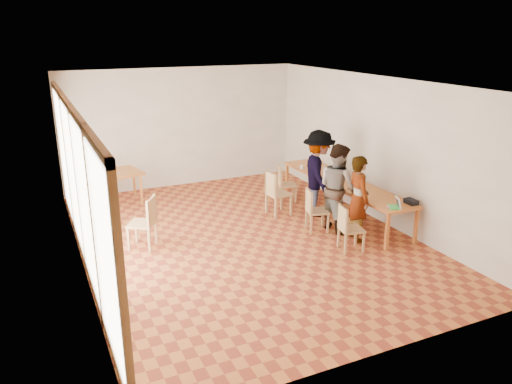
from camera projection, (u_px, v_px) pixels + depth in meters
ground at (246, 239)px, 9.70m from camera, size 8.00×8.00×0.00m
wall_back at (182, 128)px, 12.68m from camera, size 6.00×0.10×3.00m
wall_front at (383, 246)px, 5.78m from camera, size 6.00×0.10×3.00m
wall_right at (376, 149)px, 10.43m from camera, size 0.10×8.00×3.00m
window_wall at (77, 184)px, 8.05m from camera, size 0.10×8.00×3.00m
ceiling at (244, 81)px, 8.76m from camera, size 6.00×8.00×0.04m
communal_table at (343, 183)px, 10.82m from camera, size 0.80×4.00×0.75m
side_table at (120, 175)px, 11.54m from camera, size 0.90×0.90×0.75m
chair_near at (347, 224)px, 9.04m from camera, size 0.48×0.48×0.46m
chair_mid at (313, 206)px, 9.94m from camera, size 0.49×0.49×0.46m
chair_far at (275, 189)px, 10.77m from camera, size 0.49×0.49×0.52m
chair_empty at (283, 180)px, 11.68m from camera, size 0.50×0.50×0.45m
chair_spare at (147, 217)px, 9.15m from camera, size 0.63×0.63×0.52m
person_near at (358, 199)px, 9.44m from camera, size 0.50×0.67×1.67m
person_mid at (338, 187)px, 9.94m from camera, size 0.74×0.91×1.77m
person_far at (318, 174)px, 10.68m from camera, size 1.03×1.37×1.88m
laptop_near at (396, 205)px, 9.19m from camera, size 0.28×0.29×0.20m
laptop_mid at (337, 177)px, 10.90m from camera, size 0.27×0.29×0.20m
laptop_far at (340, 176)px, 11.01m from camera, size 0.22×0.25×0.19m
yellow_mug at (340, 175)px, 11.07m from camera, size 0.12×0.12×0.09m
green_bottle at (313, 168)px, 11.32m from camera, size 0.07×0.07×0.28m
clear_glass at (302, 167)px, 11.73m from camera, size 0.07×0.07×0.09m
condiment_cup at (314, 163)px, 12.15m from camera, size 0.08×0.08×0.06m
pink_phone at (388, 207)px, 9.23m from camera, size 0.05×0.10×0.01m
black_pouch at (411, 202)px, 9.39m from camera, size 0.16×0.26×0.09m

